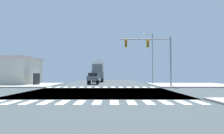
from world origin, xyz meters
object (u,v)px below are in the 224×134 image
object	(u,v)px
sedan_outer_6	(101,76)
sedan_farside_2	(94,77)
box_truck_trailing_1	(99,70)
street_lamp	(152,54)
traffic_signal_mast	(152,49)

from	to	relation	value
sedan_outer_6	sedan_farside_2	bearing A→B (deg)	90.00
box_truck_trailing_1	sedan_farside_2	bearing A→B (deg)	90.00
sedan_farside_2	sedan_outer_6	world-z (taller)	same
box_truck_trailing_1	sedan_outer_6	xyz separation A→B (m)	(0.00, 6.51, -1.45)
street_lamp	traffic_signal_mast	bearing A→B (deg)	-100.63
traffic_signal_mast	sedan_farside_2	xyz separation A→B (m)	(-8.14, 8.24, -3.75)
traffic_signal_mast	sedan_outer_6	xyz separation A→B (m)	(-8.14, 26.82, -3.75)
street_lamp	sedan_farside_2	size ratio (longest dim) A/B	1.99
sedan_farside_2	box_truck_trailing_1	bearing A→B (deg)	-90.00
sedan_farside_2	box_truck_trailing_1	world-z (taller)	box_truck_trailing_1
box_truck_trailing_1	traffic_signal_mast	bearing A→B (deg)	111.84
sedan_farside_2	sedan_outer_6	bearing A→B (deg)	-90.00
street_lamp	sedan_outer_6	xyz separation A→B (m)	(-9.74, 18.34, -3.97)
traffic_signal_mast	sedan_outer_6	world-z (taller)	traffic_signal_mast
traffic_signal_mast	box_truck_trailing_1	world-z (taller)	traffic_signal_mast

